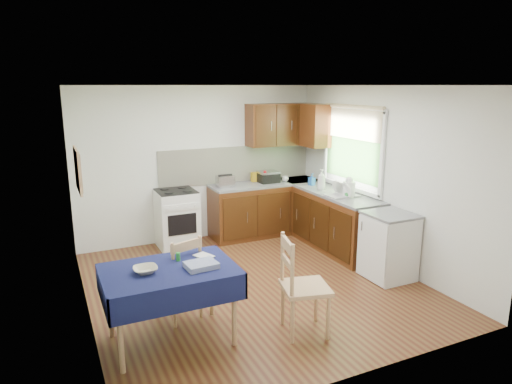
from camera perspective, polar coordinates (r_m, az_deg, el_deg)
name	(u,v)px	position (r m, az deg, el deg)	size (l,w,h in m)	color
floor	(254,284)	(5.99, -0.26, -11.46)	(4.20, 4.20, 0.00)	#4B2114
ceiling	(254,85)	(5.44, -0.29, 13.21)	(4.00, 4.20, 0.02)	white
wall_back	(200,164)	(7.51, -7.02, 3.53)	(4.00, 0.02, 2.50)	silver
wall_front	(361,242)	(3.85, 13.01, -6.08)	(4.00, 0.02, 2.50)	silver
wall_left	(80,208)	(5.11, -21.11, -1.87)	(0.02, 4.20, 2.50)	silver
wall_right	(383,176)	(6.66, 15.56, 1.90)	(0.02, 4.20, 2.50)	silver
base_cabinets	(297,215)	(7.48, 5.15, -2.91)	(1.90, 2.30, 0.86)	#371C09
worktop_back	(266,184)	(7.69, 1.21, 1.05)	(1.90, 0.60, 0.04)	slate
worktop_right	(337,194)	(7.05, 10.11, -0.28)	(0.60, 1.70, 0.04)	slate
worktop_corner	(299,180)	(8.00, 5.39, 1.46)	(0.60, 0.60, 0.04)	slate
splashback	(237,164)	(7.73, -2.38, 3.51)	(2.70, 0.02, 0.60)	#F2EBCD
upper_cabinets	(291,125)	(7.77, 4.42, 8.37)	(1.20, 0.85, 0.70)	#371C09
stove	(177,219)	(7.27, -9.85, -3.31)	(0.60, 0.61, 0.92)	white
window	(352,143)	(7.12, 11.93, 6.07)	(0.04, 1.48, 1.26)	#305D26
fridge	(389,246)	(6.28, 16.26, -6.49)	(0.58, 0.60, 0.89)	white
corkboard	(78,170)	(5.33, -21.36, 2.56)	(0.04, 0.62, 0.47)	tan
dining_table	(170,279)	(4.59, -10.75, -10.60)	(1.28, 0.86, 0.77)	#0E1238
chair_far	(181,276)	(5.06, -9.40, -10.27)	(0.53, 0.53, 0.94)	tan
chair_near	(301,283)	(4.73, 5.59, -11.24)	(0.55, 0.55, 1.04)	tan
toaster	(225,181)	(7.33, -3.87, 1.35)	(0.28, 0.17, 0.21)	#AFB0B4
sandwich_press	(268,177)	(7.69, 1.53, 1.91)	(0.33, 0.28, 0.19)	black
sauce_bottle	(265,177)	(7.56, 1.13, 1.84)	(0.05, 0.05, 0.22)	red
yellow_packet	(255,177)	(7.75, -0.15, 1.89)	(0.12, 0.08, 0.16)	gold
dish_rack	(341,194)	(6.86, 10.64, -0.29)	(0.45, 0.34, 0.21)	gray
kettle	(349,188)	(6.81, 11.55, 0.51)	(0.18, 0.18, 0.30)	white
cup	(285,179)	(7.78, 3.67, 1.64)	(0.11, 0.11, 0.09)	silver
soap_bottle_a	(321,180)	(7.18, 8.19, 1.53)	(0.12, 0.13, 0.32)	white
soap_bottle_b	(312,179)	(7.52, 6.99, 1.57)	(0.09, 0.09, 0.19)	#1D57AE
soap_bottle_c	(348,192)	(6.79, 11.45, 0.00)	(0.12, 0.12, 0.16)	#238232
plate_bowl	(145,270)	(4.49, -13.66, -9.43)	(0.23, 0.23, 0.06)	beige
book	(199,258)	(4.74, -7.20, -8.19)	(0.14, 0.20, 0.01)	white
spice_jar	(178,257)	(4.71, -9.71, -7.98)	(0.04, 0.04, 0.09)	#25892C
tea_towel	(201,265)	(4.51, -6.87, -9.05)	(0.30, 0.23, 0.05)	navy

